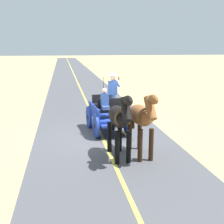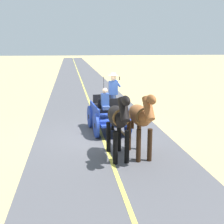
% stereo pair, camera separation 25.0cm
% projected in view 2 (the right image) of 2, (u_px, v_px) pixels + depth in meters
% --- Properties ---
extents(ground_plane, '(200.00, 200.00, 0.00)m').
position_uv_depth(ground_plane, '(102.00, 136.00, 11.80)').
color(ground_plane, tan).
extents(road_surface, '(5.30, 160.00, 0.01)m').
position_uv_depth(road_surface, '(102.00, 136.00, 11.80)').
color(road_surface, '#4C4C51').
rests_on(road_surface, ground).
extents(road_centre_stripe, '(0.12, 160.00, 0.00)m').
position_uv_depth(road_centre_stripe, '(102.00, 136.00, 11.80)').
color(road_centre_stripe, '#DBCC4C').
rests_on(road_centre_stripe, road_surface).
extents(horse_drawn_carriage, '(1.62, 4.52, 2.50)m').
position_uv_depth(horse_drawn_carriage, '(108.00, 113.00, 12.22)').
color(horse_drawn_carriage, '#1E3899').
rests_on(horse_drawn_carriage, ground).
extents(horse_near_side, '(0.67, 2.14, 2.21)m').
position_uv_depth(horse_near_side, '(140.00, 117.00, 9.32)').
color(horse_near_side, brown).
rests_on(horse_near_side, ground).
extents(horse_off_side, '(0.65, 2.13, 2.21)m').
position_uv_depth(horse_off_side, '(118.00, 119.00, 9.15)').
color(horse_off_side, black).
rests_on(horse_off_side, ground).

